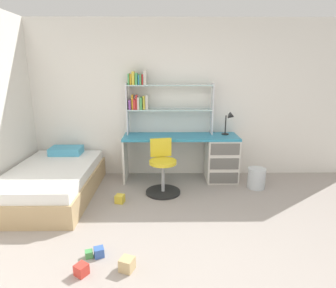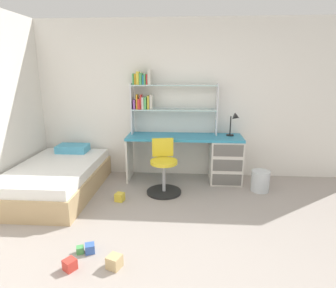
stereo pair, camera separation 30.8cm
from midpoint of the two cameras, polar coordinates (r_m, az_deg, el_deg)
ground_plane at (r=2.80m, az=7.91°, el=-25.76°), size 6.14×6.32×0.02m
room_shell at (r=3.66m, az=-13.92°, el=6.41°), size 6.14×6.32×2.60m
desk at (r=4.74m, az=11.11°, el=-2.47°), size 1.86×0.54×0.76m
bookshelf_hutch at (r=4.67m, az=0.34°, el=9.37°), size 1.41×0.22×1.04m
desk_lamp at (r=4.70m, az=15.10°, el=4.54°), size 0.20×0.17×0.38m
swivel_chair at (r=4.25m, az=1.22°, el=-5.65°), size 0.52×0.52×0.80m
bed_platform at (r=4.53m, az=-19.55°, el=-6.52°), size 1.14×1.85×0.56m
waste_bin at (r=4.62m, az=19.85°, el=-7.00°), size 0.27×0.27×0.32m
toy_block_green_0 at (r=3.15m, az=-14.36°, el=-19.91°), size 0.09×0.09×0.07m
toy_block_natural_1 at (r=2.89m, az=-7.47°, el=-22.41°), size 0.16×0.16×0.12m
toy_block_yellow_2 at (r=4.11m, az=-7.50°, el=-10.52°), size 0.14×0.14×0.12m
toy_block_blue_3 at (r=3.13m, az=-12.50°, el=-19.80°), size 0.12×0.12×0.09m
toy_block_red_4 at (r=2.95m, az=-16.04°, el=-22.28°), size 0.14×0.14×0.10m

